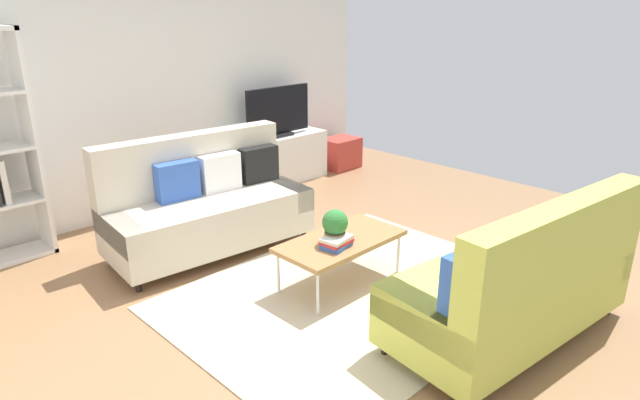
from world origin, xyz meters
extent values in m
plane|color=#936B47|center=(0.00, 0.00, 0.00)|extent=(7.68, 7.68, 0.00)
cube|color=white|center=(0.00, 2.80, 1.45)|extent=(6.40, 0.12, 2.90)
cube|color=beige|center=(0.06, -0.26, 0.01)|extent=(2.90, 2.20, 0.01)
cube|color=beige|center=(-0.29, 1.29, 0.32)|extent=(1.97, 1.03, 0.44)
cube|color=beige|center=(-0.26, 1.61, 0.82)|extent=(1.91, 0.39, 0.56)
cube|color=beige|center=(0.55, 1.21, 0.43)|extent=(0.28, 0.86, 0.22)
cube|color=beige|center=(-1.14, 1.38, 0.43)|extent=(0.28, 0.86, 0.22)
cylinder|color=black|center=(0.54, 0.87, 0.05)|extent=(0.05, 0.05, 0.10)
cylinder|color=black|center=(-1.19, 1.04, 0.05)|extent=(0.05, 0.05, 0.10)
cylinder|color=black|center=(0.61, 1.55, 0.05)|extent=(0.05, 0.05, 0.10)
cylinder|color=black|center=(-1.12, 1.72, 0.05)|extent=(0.05, 0.05, 0.10)
cube|color=black|center=(0.39, 1.37, 0.72)|extent=(0.41, 0.18, 0.36)
cube|color=white|center=(-0.06, 1.41, 0.72)|extent=(0.41, 0.18, 0.36)
cube|color=#3359B2|center=(-0.51, 1.46, 0.72)|extent=(0.41, 0.18, 0.36)
cube|color=#C1CC51|center=(0.41, -1.41, 0.32)|extent=(1.99, 1.06, 0.44)
cube|color=#C1CC51|center=(0.37, -1.72, 0.82)|extent=(1.91, 0.43, 0.56)
cube|color=#C1CC51|center=(-0.44, -1.30, 0.43)|extent=(0.30, 0.86, 0.22)
cube|color=#C1CC51|center=(1.25, -1.51, 0.43)|extent=(0.30, 0.86, 0.22)
cylinder|color=black|center=(-0.41, -0.96, 0.05)|extent=(0.05, 0.05, 0.10)
cylinder|color=black|center=(1.31, -1.17, 0.05)|extent=(0.05, 0.05, 0.10)
cylinder|color=black|center=(1.23, -1.85, 0.05)|extent=(0.05, 0.05, 0.10)
cube|color=#3359B2|center=(-0.27, -1.46, 0.72)|extent=(0.41, 0.19, 0.36)
cube|color=#9E7042|center=(0.11, -0.06, 0.40)|extent=(1.10, 0.56, 0.04)
cylinder|color=silver|center=(-0.39, 0.17, 0.19)|extent=(0.02, 0.02, 0.38)
cylinder|color=silver|center=(0.61, 0.17, 0.19)|extent=(0.02, 0.02, 0.38)
cylinder|color=silver|center=(-0.39, -0.29, 0.19)|extent=(0.02, 0.02, 0.38)
cylinder|color=silver|center=(0.61, -0.29, 0.19)|extent=(0.02, 0.02, 0.38)
cube|color=silver|center=(1.58, 2.46, 0.32)|extent=(1.40, 0.44, 0.64)
cube|color=black|center=(1.58, 2.44, 0.66)|extent=(0.36, 0.20, 0.04)
cube|color=black|center=(1.58, 2.44, 0.98)|extent=(1.00, 0.05, 0.60)
cube|color=white|center=(-1.39, 2.48, 1.05)|extent=(0.04, 0.36, 2.10)
cube|color=silver|center=(-1.70, 2.48, 0.77)|extent=(0.05, 0.29, 0.41)
cube|color=#B2382D|center=(2.68, 2.36, 0.22)|extent=(0.52, 0.40, 0.44)
cylinder|color=brown|center=(0.01, -0.08, 0.47)|extent=(0.17, 0.17, 0.10)
sphere|color=#2D7233|center=(0.01, -0.08, 0.61)|extent=(0.21, 0.21, 0.21)
cube|color=#3359B2|center=(-0.04, -0.14, 0.44)|extent=(0.27, 0.23, 0.04)
cube|color=red|center=(-0.04, -0.14, 0.47)|extent=(0.25, 0.19, 0.03)
cube|color=silver|center=(-0.04, -0.14, 0.50)|extent=(0.27, 0.22, 0.03)
cylinder|color=#33B29E|center=(1.00, 2.51, 0.73)|extent=(0.09, 0.09, 0.18)
cylinder|color=red|center=(1.15, 2.42, 0.74)|extent=(0.06, 0.06, 0.19)
camera|label=1|loc=(-2.96, -2.90, 2.27)|focal=30.60mm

